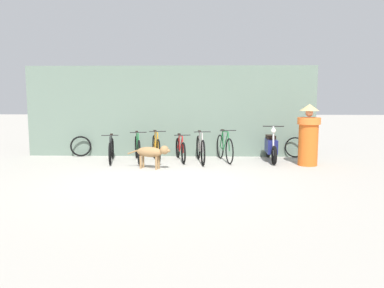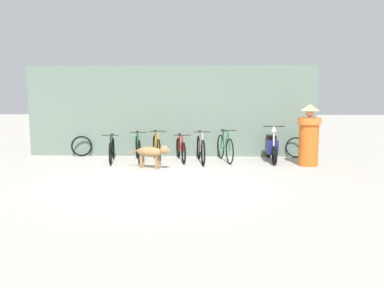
{
  "view_description": "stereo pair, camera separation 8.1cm",
  "coord_description": "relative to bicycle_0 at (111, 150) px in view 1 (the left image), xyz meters",
  "views": [
    {
      "loc": [
        1.01,
        -8.05,
        1.86
      ],
      "look_at": [
        0.73,
        1.39,
        0.65
      ],
      "focal_mm": 35.0,
      "sensor_mm": 36.0,
      "label": 1
    },
    {
      "loc": [
        1.09,
        -8.05,
        1.86
      ],
      "look_at": [
        0.73,
        1.39,
        0.65
      ],
      "focal_mm": 35.0,
      "sensor_mm": 36.0,
      "label": 2
    }
  ],
  "objects": [
    {
      "name": "ground_plane",
      "position": [
        1.6,
        -2.4,
        -0.34
      ],
      "size": [
        60.0,
        60.0,
        0.0
      ],
      "primitive_type": "plane",
      "color": "#ADA89E"
    },
    {
      "name": "shop_wall_back",
      "position": [
        1.6,
        1.16,
        1.06
      ],
      "size": [
        8.92,
        0.2,
        2.79
      ],
      "color": "slate",
      "rests_on": "ground"
    },
    {
      "name": "bicycle_0",
      "position": [
        0.0,
        0.0,
        0.0
      ],
      "size": [
        0.46,
        1.67,
        0.81
      ],
      "rotation": [
        0.0,
        0.0,
        -1.4
      ],
      "color": "black",
      "rests_on": "ground"
    },
    {
      "name": "bicycle_1",
      "position": [
        0.72,
        0.18,
        0.02
      ],
      "size": [
        0.55,
        1.73,
        0.88
      ],
      "rotation": [
        0.0,
        0.0,
        -1.33
      ],
      "color": "black",
      "rests_on": "ground"
    },
    {
      "name": "bicycle_2",
      "position": [
        1.26,
        0.17,
        0.04
      ],
      "size": [
        0.54,
        1.7,
        0.9
      ],
      "rotation": [
        0.0,
        0.0,
        -1.33
      ],
      "color": "black",
      "rests_on": "ground"
    },
    {
      "name": "bicycle_3",
      "position": [
        1.95,
        0.27,
        -0.01
      ],
      "size": [
        0.51,
        1.66,
        0.79
      ],
      "rotation": [
        0.0,
        0.0,
        -1.36
      ],
      "color": "black",
      "rests_on": "ground"
    },
    {
      "name": "bicycle_4",
      "position": [
        2.54,
        -0.01,
        0.04
      ],
      "size": [
        0.46,
        1.77,
        0.91
      ],
      "rotation": [
        0.0,
        0.0,
        -1.44
      ],
      "color": "black",
      "rests_on": "ground"
    },
    {
      "name": "bicycle_5",
      "position": [
        3.23,
        0.22,
        0.05
      ],
      "size": [
        0.5,
        1.66,
        0.93
      ],
      "rotation": [
        0.0,
        0.0,
        -1.35
      ],
      "color": "black",
      "rests_on": "ground"
    },
    {
      "name": "motorcycle",
      "position": [
        4.57,
        0.28,
        0.07
      ],
      "size": [
        0.58,
        1.76,
        1.05
      ],
      "rotation": [
        0.0,
        0.0,
        -1.61
      ],
      "color": "black",
      "rests_on": "ground"
    },
    {
      "name": "stray_dog",
      "position": [
        1.3,
        -1.01,
        0.09
      ],
      "size": [
        1.17,
        0.51,
        0.62
      ],
      "rotation": [
        0.0,
        0.0,
        5.97
      ],
      "color": "#997247",
      "rests_on": "ground"
    },
    {
      "name": "person_in_robes",
      "position": [
        5.44,
        -0.38,
        0.5
      ],
      "size": [
        0.74,
        0.74,
        1.65
      ],
      "rotation": [
        0.0,
        0.0,
        3.41
      ],
      "color": "orange",
      "rests_on": "ground"
    },
    {
      "name": "spare_tire_left",
      "position": [
        -1.18,
        0.92,
        -0.02
      ],
      "size": [
        0.64,
        0.19,
        0.64
      ],
      "rotation": [
        0.0,
        0.0,
        0.22
      ],
      "color": "black",
      "rests_on": "ground"
    },
    {
      "name": "spare_tire_right",
      "position": [
        5.42,
        0.92,
        -0.02
      ],
      "size": [
        0.61,
        0.23,
        0.63
      ],
      "rotation": [
        0.0,
        0.0,
        -0.31
      ],
      "color": "black",
      "rests_on": "ground"
    }
  ]
}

